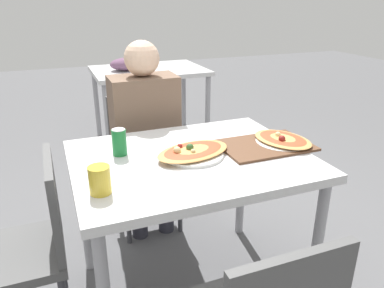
{
  "coord_description": "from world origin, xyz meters",
  "views": [
    {
      "loc": [
        -0.57,
        -1.47,
        1.46
      ],
      "look_at": [
        0.01,
        -0.0,
        0.83
      ],
      "focal_mm": 35.0,
      "sensor_mm": 36.0,
      "label": 1
    }
  ],
  "objects_px": {
    "dining_table": "(191,173)",
    "soda_can": "(119,142)",
    "drink_glass": "(100,180)",
    "chair_side_left": "(29,243)",
    "pizza_second": "(282,140)",
    "chair_far_seated": "(143,152)",
    "pizza_main": "(193,152)",
    "person_seated": "(146,125)"
  },
  "relations": [
    {
      "from": "pizza_main",
      "to": "drink_glass",
      "type": "xyz_separation_m",
      "value": [
        -0.45,
        -0.19,
        0.03
      ]
    },
    {
      "from": "soda_can",
      "to": "pizza_main",
      "type": "bearing_deg",
      "value": -24.03
    },
    {
      "from": "pizza_second",
      "to": "drink_glass",
      "type": "bearing_deg",
      "value": -169.24
    },
    {
      "from": "chair_far_seated",
      "to": "person_seated",
      "type": "height_order",
      "value": "person_seated"
    },
    {
      "from": "chair_far_seated",
      "to": "person_seated",
      "type": "relative_size",
      "value": 0.7
    },
    {
      "from": "chair_far_seated",
      "to": "pizza_second",
      "type": "relative_size",
      "value": 2.4
    },
    {
      "from": "dining_table",
      "to": "person_seated",
      "type": "distance_m",
      "value": 0.64
    },
    {
      "from": "dining_table",
      "to": "drink_glass",
      "type": "height_order",
      "value": "drink_glass"
    },
    {
      "from": "soda_can",
      "to": "pizza_second",
      "type": "bearing_deg",
      "value": -11.49
    },
    {
      "from": "dining_table",
      "to": "pizza_second",
      "type": "relative_size",
      "value": 2.98
    },
    {
      "from": "dining_table",
      "to": "drink_glass",
      "type": "bearing_deg",
      "value": -155.9
    },
    {
      "from": "person_seated",
      "to": "chair_far_seated",
      "type": "bearing_deg",
      "value": -90.0
    },
    {
      "from": "dining_table",
      "to": "drink_glass",
      "type": "distance_m",
      "value": 0.5
    },
    {
      "from": "person_seated",
      "to": "pizza_main",
      "type": "height_order",
      "value": "person_seated"
    },
    {
      "from": "person_seated",
      "to": "pizza_second",
      "type": "height_order",
      "value": "person_seated"
    },
    {
      "from": "chair_side_left",
      "to": "pizza_second",
      "type": "xyz_separation_m",
      "value": [
        1.21,
        0.01,
        0.29
      ]
    },
    {
      "from": "chair_side_left",
      "to": "person_seated",
      "type": "distance_m",
      "value": 0.97
    },
    {
      "from": "chair_far_seated",
      "to": "pizza_main",
      "type": "bearing_deg",
      "value": 94.66
    },
    {
      "from": "pizza_second",
      "to": "person_seated",
      "type": "bearing_deg",
      "value": 129.06
    },
    {
      "from": "person_seated",
      "to": "pizza_main",
      "type": "relative_size",
      "value": 2.98
    },
    {
      "from": "soda_can",
      "to": "pizza_second",
      "type": "height_order",
      "value": "soda_can"
    },
    {
      "from": "person_seated",
      "to": "soda_can",
      "type": "xyz_separation_m",
      "value": [
        -0.25,
        -0.5,
        0.11
      ]
    },
    {
      "from": "person_seated",
      "to": "soda_can",
      "type": "distance_m",
      "value": 0.56
    },
    {
      "from": "chair_far_seated",
      "to": "drink_glass",
      "type": "xyz_separation_m",
      "value": [
        -0.39,
        -0.94,
        0.32
      ]
    },
    {
      "from": "dining_table",
      "to": "chair_far_seated",
      "type": "height_order",
      "value": "chair_far_seated"
    },
    {
      "from": "pizza_main",
      "to": "pizza_second",
      "type": "distance_m",
      "value": 0.47
    },
    {
      "from": "dining_table",
      "to": "chair_side_left",
      "type": "distance_m",
      "value": 0.75
    },
    {
      "from": "dining_table",
      "to": "chair_side_left",
      "type": "bearing_deg",
      "value": -177.79
    },
    {
      "from": "chair_side_left",
      "to": "drink_glass",
      "type": "distance_m",
      "value": 0.46
    },
    {
      "from": "person_seated",
      "to": "pizza_second",
      "type": "bearing_deg",
      "value": 129.06
    },
    {
      "from": "chair_side_left",
      "to": "soda_can",
      "type": "relative_size",
      "value": 6.89
    },
    {
      "from": "pizza_main",
      "to": "soda_can",
      "type": "xyz_separation_m",
      "value": [
        -0.31,
        0.14,
        0.04
      ]
    },
    {
      "from": "person_seated",
      "to": "drink_glass",
      "type": "height_order",
      "value": "person_seated"
    },
    {
      "from": "dining_table",
      "to": "soda_can",
      "type": "distance_m",
      "value": 0.36
    },
    {
      "from": "chair_side_left",
      "to": "person_seated",
      "type": "height_order",
      "value": "person_seated"
    },
    {
      "from": "chair_side_left",
      "to": "pizza_main",
      "type": "bearing_deg",
      "value": -87.86
    },
    {
      "from": "drink_glass",
      "to": "chair_side_left",
      "type": "bearing_deg",
      "value": 150.2
    },
    {
      "from": "dining_table",
      "to": "drink_glass",
      "type": "relative_size",
      "value": 9.92
    },
    {
      "from": "soda_can",
      "to": "drink_glass",
      "type": "relative_size",
      "value": 1.16
    },
    {
      "from": "chair_far_seated",
      "to": "pizza_second",
      "type": "height_order",
      "value": "chair_far_seated"
    },
    {
      "from": "dining_table",
      "to": "pizza_main",
      "type": "bearing_deg",
      "value": -2.69
    },
    {
      "from": "pizza_main",
      "to": "soda_can",
      "type": "distance_m",
      "value": 0.34
    }
  ]
}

